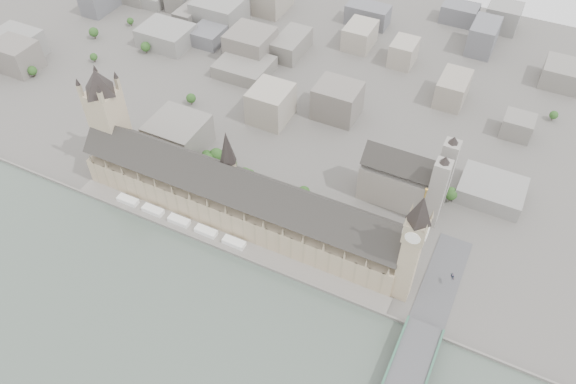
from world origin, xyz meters
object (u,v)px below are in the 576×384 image
at_px(westminster_abbey, 406,179).
at_px(car_approach, 453,276).
at_px(elizabeth_tower, 413,242).
at_px(palace_of_westminster, 238,199).
at_px(victoria_tower, 108,117).

height_order(westminster_abbey, car_approach, westminster_abbey).
bearing_deg(elizabeth_tower, palace_of_westminster, 175.15).
height_order(elizabeth_tower, car_approach, elizabeth_tower).
relative_size(elizabeth_tower, victoria_tower, 1.07).
height_order(palace_of_westminster, victoria_tower, victoria_tower).
distance_m(palace_of_westminster, westminster_abbey, 134.09).
xyz_separation_m(elizabeth_tower, westminster_abbey, (-27.08, 87.00, -33.01)).
distance_m(palace_of_westminster, elizabeth_tower, 142.94).
xyz_separation_m(palace_of_westminster, westminster_abbey, (110.92, 75.30, 2.38)).
bearing_deg(car_approach, victoria_tower, 155.88).
height_order(palace_of_westminster, elizabeth_tower, elizabeth_tower).
height_order(victoria_tower, westminster_abbey, victoria_tower).
distance_m(palace_of_westminster, victoria_tower, 126.41).
height_order(palace_of_westminster, car_approach, palace_of_westminster).
height_order(elizabeth_tower, westminster_abbey, elizabeth_tower).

